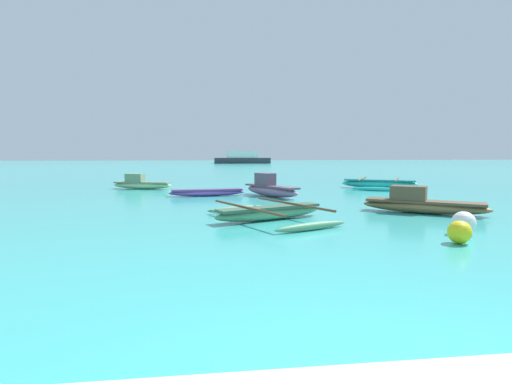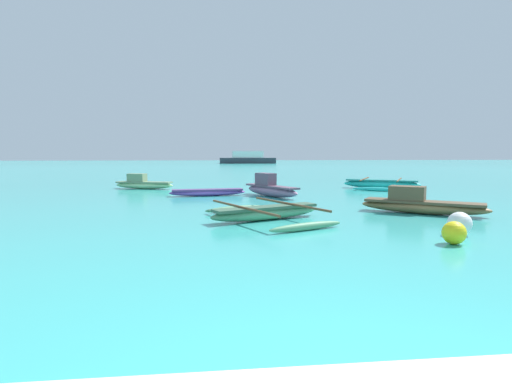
# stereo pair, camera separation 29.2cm
# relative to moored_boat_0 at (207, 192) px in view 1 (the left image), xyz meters

# --- Properties ---
(moored_boat_0) EXTENTS (3.48, 0.93, 0.31)m
(moored_boat_0) POSITION_rel_moored_boat_0_xyz_m (0.00, 0.00, 0.00)
(moored_boat_0) COLOR #9254BE
(moored_boat_0) RESTS_ON ground_plane
(moored_boat_1) EXTENTS (3.36, 1.66, 0.83)m
(moored_boat_1) POSITION_rel_moored_boat_0_xyz_m (-3.54, 4.09, 0.12)
(moored_boat_1) COLOR #B7E5A1
(moored_boat_1) RESTS_ON ground_plane
(moored_boat_2) EXTENTS (2.21, 3.41, 1.03)m
(moored_boat_2) POSITION_rel_moored_boat_0_xyz_m (2.79, -0.46, 0.19)
(moored_boat_2) COLOR #9C7092
(moored_boat_2) RESTS_ON ground_plane
(moored_boat_3) EXTENTS (3.88, 4.22, 0.55)m
(moored_boat_3) POSITION_rel_moored_boat_0_xyz_m (9.38, 2.80, 0.08)
(moored_boat_3) COLOR #26C4BC
(moored_boat_3) RESTS_ON ground_plane
(moored_boat_4) EXTENTS (3.56, 2.84, 0.86)m
(moored_boat_4) POSITION_rel_moored_boat_0_xyz_m (6.78, -6.09, 0.13)
(moored_boat_4) COLOR olive
(moored_boat_4) RESTS_ON ground_plane
(moored_boat_5) EXTENTS (3.64, 4.49, 0.45)m
(moored_boat_5) POSITION_rel_moored_boat_0_xyz_m (1.76, -6.79, 0.03)
(moored_boat_5) COLOR #59966C
(moored_boat_5) RESTS_ON ground_plane
(mooring_buoy_0) EXTENTS (0.55, 0.55, 0.55)m
(mooring_buoy_0) POSITION_rel_moored_boat_0_xyz_m (5.93, -9.44, 0.10)
(mooring_buoy_0) COLOR white
(mooring_buoy_0) RESTS_ON ground_plane
(mooring_buoy_1) EXTENTS (0.49, 0.49, 0.49)m
(mooring_buoy_1) POSITION_rel_moored_boat_0_xyz_m (5.25, -10.31, 0.07)
(mooring_buoy_1) COLOR yellow
(mooring_buoy_1) RESTS_ON ground_plane
(distant_ferry) EXTENTS (11.21, 2.47, 2.47)m
(distant_ferry) POSITION_rel_moored_boat_0_xyz_m (7.23, 62.34, 0.83)
(distant_ferry) COLOR #2D333D
(distant_ferry) RESTS_ON ground_plane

